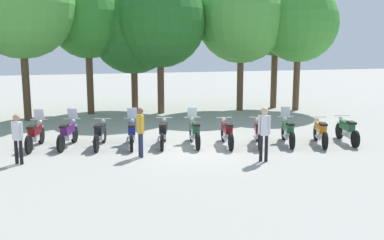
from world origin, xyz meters
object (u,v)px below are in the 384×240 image
(tree_5, at_px, (241,18))
(tree_7, at_px, (299,23))
(motorcycle_5, at_px, (194,131))
(tree_4, at_px, (160,22))
(motorcycle_10, at_px, (347,130))
(tree_3, at_px, (133,31))
(motorcycle_3, at_px, (132,133))
(tree_2, at_px, (88,22))
(person_0, at_px, (140,128))
(motorcycle_2, at_px, (100,134))
(motorcycle_9, at_px, (320,132))
(motorcycle_4, at_px, (163,132))
(tree_6, at_px, (276,22))
(motorcycle_7, at_px, (258,132))
(motorcycle_1, at_px, (68,133))
(tree_1, at_px, (21,5))
(motorcycle_0, at_px, (35,134))
(motorcycle_8, at_px, (288,131))
(motorcycle_6, at_px, (227,132))
(person_2, at_px, (264,130))
(person_1, at_px, (18,135))

(tree_5, relative_size, tree_7, 1.07)
(motorcycle_5, bearing_deg, tree_4, 4.99)
(motorcycle_10, distance_m, tree_5, 10.10)
(tree_3, bearing_deg, motorcycle_3, -98.91)
(tree_2, xyz_separation_m, tree_4, (3.71, -0.78, 0.00))
(motorcycle_3, height_order, motorcycle_5, same)
(person_0, xyz_separation_m, tree_3, (1.28, 10.28, 3.44))
(motorcycle_2, distance_m, motorcycle_9, 8.26)
(motorcycle_4, bearing_deg, tree_6, -31.14)
(motorcycle_2, bearing_deg, motorcycle_7, -88.45)
(tree_3, bearing_deg, person_0, -97.12)
(motorcycle_10, bearing_deg, motorcycle_4, 90.79)
(motorcycle_2, relative_size, motorcycle_7, 1.02)
(motorcycle_1, height_order, person_0, person_0)
(motorcycle_2, xyz_separation_m, tree_1, (-3.07, 6.76, 5.08))
(motorcycle_0, height_order, tree_4, tree_4)
(motorcycle_3, distance_m, tree_7, 12.92)
(tree_3, height_order, tree_5, tree_5)
(tree_2, xyz_separation_m, tree_5, (8.26, -0.90, 0.24))
(motorcycle_4, height_order, motorcycle_8, motorcycle_8)
(motorcycle_6, distance_m, tree_5, 10.05)
(tree_6, relative_size, tree_7, 0.99)
(motorcycle_9, bearing_deg, tree_3, 47.89)
(motorcycle_2, distance_m, tree_3, 9.64)
(motorcycle_0, xyz_separation_m, motorcycle_2, (2.30, -0.45, -0.01))
(tree_1, bearing_deg, tree_4, 4.04)
(person_2, bearing_deg, person_0, -87.64)
(motorcycle_8, distance_m, tree_3, 11.47)
(motorcycle_5, relative_size, motorcycle_6, 1.00)
(person_2, height_order, tree_4, tree_4)
(motorcycle_9, bearing_deg, motorcycle_7, 96.32)
(tree_7, bearing_deg, motorcycle_6, -132.90)
(motorcycle_10, xyz_separation_m, tree_6, (1.39, 9.34, 4.50))
(motorcycle_2, bearing_deg, tree_6, -40.62)
(motorcycle_3, distance_m, tree_2, 9.36)
(motorcycle_6, distance_m, motorcycle_10, 4.68)
(person_1, bearing_deg, person_2, -74.67)
(motorcycle_9, xyz_separation_m, tree_5, (0.25, 8.93, 4.62))
(person_1, xyz_separation_m, tree_7, (14.07, 8.03, 3.95))
(motorcycle_4, distance_m, motorcycle_7, 3.57)
(motorcycle_9, xyz_separation_m, motorcycle_10, (1.15, -0.00, 0.00))
(motorcycle_9, xyz_separation_m, person_2, (-3.08, -1.66, 0.56))
(motorcycle_4, bearing_deg, motorcycle_0, 95.05)
(motorcycle_4, xyz_separation_m, tree_5, (6.01, 7.50, 4.62))
(motorcycle_7, distance_m, tree_2, 11.75)
(motorcycle_2, height_order, tree_6, tree_6)
(motorcycle_2, bearing_deg, person_1, 136.66)
(motorcycle_6, height_order, person_2, person_2)
(motorcycle_3, distance_m, motorcycle_4, 1.17)
(motorcycle_9, height_order, tree_5, tree_5)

